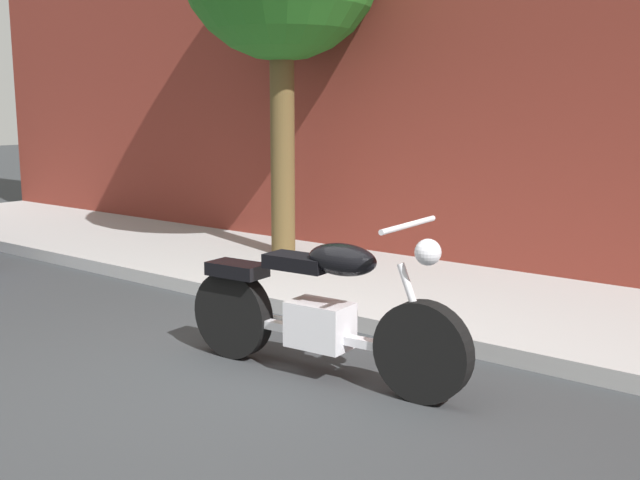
% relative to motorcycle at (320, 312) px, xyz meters
% --- Properties ---
extents(ground_plane, '(60.00, 60.00, 0.00)m').
position_rel_motorcycle_xyz_m(ground_plane, '(-0.39, -0.62, -0.47)').
color(ground_plane, '#303335').
extents(sidewalk, '(18.87, 2.48, 0.14)m').
position_rel_motorcycle_xyz_m(sidewalk, '(-0.39, 2.28, -0.40)').
color(sidewalk, '#A0A0A0').
rests_on(sidewalk, ground).
extents(motorcycle, '(2.26, 0.70, 1.16)m').
position_rel_motorcycle_xyz_m(motorcycle, '(0.00, 0.00, 0.00)').
color(motorcycle, black).
rests_on(motorcycle, ground).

